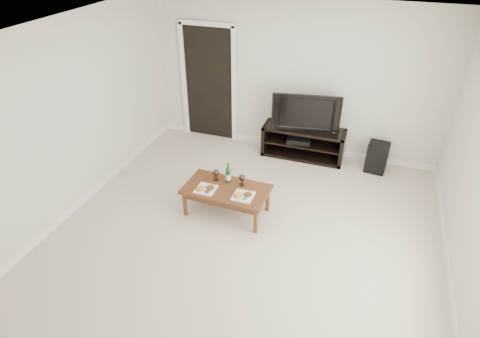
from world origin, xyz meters
The scene contains 14 objects.
floor centered at (0.00, 0.00, 0.00)m, with size 5.50×5.50×0.00m, color beige.
back_wall centered at (0.00, 2.77, 1.30)m, with size 5.00×0.04×2.60m, color beige.
ceiling centered at (0.00, 0.00, 2.62)m, with size 5.00×5.50×0.04m, color white.
doorway centered at (-1.55, 2.73, 1.02)m, with size 0.90×0.02×2.05m, color black.
media_console centered at (0.29, 2.50, 0.28)m, with size 1.40×0.45×0.55m, color black.
television centered at (0.29, 2.50, 0.87)m, with size 1.12×0.15×0.65m, color black.
av_receiver centered at (0.21, 2.48, 0.33)m, with size 0.40×0.30×0.08m, color black.
subwoofer centered at (1.53, 2.45, 0.24)m, with size 0.33×0.33×0.49m, color black.
coffee_table centered at (-0.40, 0.57, 0.21)m, with size 1.17×0.64×0.42m, color brown.
plate_left centered at (-0.65, 0.44, 0.45)m, with size 0.27×0.27×0.07m, color white.
plate_right centered at (-0.12, 0.46, 0.45)m, with size 0.27×0.27×0.07m, color white.
wine_bottle centered at (-0.43, 0.73, 0.59)m, with size 0.07×0.07×0.35m, color #103A1D.
goblet_left centered at (-0.61, 0.72, 0.51)m, with size 0.09×0.09×0.17m, color #32261B, non-canonical shape.
goblet_right centered at (-0.22, 0.71, 0.51)m, with size 0.09×0.09×0.17m, color #32261B, non-canonical shape.
Camera 1 is at (1.27, -3.66, 3.59)m, focal length 30.00 mm.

